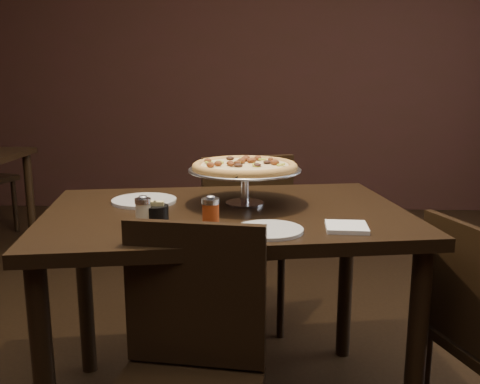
{
  "coord_description": "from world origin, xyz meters",
  "views": [
    {
      "loc": [
        0.17,
        -1.81,
        1.31
      ],
      "look_at": [
        0.09,
        0.15,
        0.89
      ],
      "focal_mm": 40.0,
      "sensor_mm": 36.0,
      "label": 1
    }
  ],
  "objects": [
    {
      "name": "room",
      "position": [
        0.06,
        0.03,
        1.4
      ],
      "size": [
        6.04,
        7.04,
        2.84
      ],
      "color": "black",
      "rests_on": "ground"
    },
    {
      "name": "dining_table",
      "position": [
        0.04,
        0.1,
        0.72
      ],
      "size": [
        1.45,
        1.08,
        0.83
      ],
      "rotation": [
        0.0,
        0.0,
        0.16
      ],
      "color": "black",
      "rests_on": "ground"
    },
    {
      "name": "pizza_stand",
      "position": [
        0.1,
        0.2,
        0.97
      ],
      "size": [
        0.43,
        0.43,
        0.18
      ],
      "color": "#BBBBC2",
      "rests_on": "dining_table"
    },
    {
      "name": "parmesan_shaker",
      "position": [
        -0.23,
        -0.09,
        0.87
      ],
      "size": [
        0.05,
        0.05,
        0.1
      ],
      "color": "beige",
      "rests_on": "dining_table"
    },
    {
      "name": "pepper_flake_shaker",
      "position": [
        0.0,
        -0.11,
        0.88
      ],
      "size": [
        0.06,
        0.06,
        0.1
      ],
      "color": "#9B2C0E",
      "rests_on": "dining_table"
    },
    {
      "name": "packet_caddy",
      "position": [
        -0.19,
        -0.06,
        0.86
      ],
      "size": [
        0.09,
        0.09,
        0.07
      ],
      "rotation": [
        0.0,
        0.0,
        0.06
      ],
      "color": "black",
      "rests_on": "dining_table"
    },
    {
      "name": "napkin_stack",
      "position": [
        0.45,
        -0.14,
        0.83
      ],
      "size": [
        0.14,
        0.14,
        0.01
      ],
      "primitive_type": "cube",
      "rotation": [
        0.0,
        0.0,
        -0.05
      ],
      "color": "white",
      "rests_on": "dining_table"
    },
    {
      "name": "plate_left",
      "position": [
        -0.29,
        0.22,
        0.83
      ],
      "size": [
        0.25,
        0.25,
        0.01
      ],
      "primitive_type": "cylinder",
      "color": "silver",
      "rests_on": "dining_table"
    },
    {
      "name": "plate_near",
      "position": [
        0.19,
        -0.17,
        0.83
      ],
      "size": [
        0.22,
        0.22,
        0.01
      ],
      "primitive_type": "cylinder",
      "color": "silver",
      "rests_on": "dining_table"
    },
    {
      "name": "serving_spatula",
      "position": [
        0.1,
        0.06,
        0.97
      ],
      "size": [
        0.14,
        0.14,
        0.02
      ],
      "rotation": [
        0.0,
        0.0,
        -0.34
      ],
      "color": "#BBBBC2",
      "rests_on": "pizza_stand"
    },
    {
      "name": "chair_far",
      "position": [
        0.07,
        0.78,
        0.52
      ],
      "size": [
        0.55,
        0.55,
        0.95
      ],
      "rotation": [
        0.0,
        0.0,
        3.42
      ],
      "color": "black",
      "rests_on": "ground"
    },
    {
      "name": "chair_near",
      "position": [
        -0.04,
        -0.47,
        0.49
      ],
      "size": [
        0.47,
        0.47,
        0.9
      ],
      "rotation": [
        0.0,
        0.0,
        -0.13
      ],
      "color": "black",
      "rests_on": "ground"
    }
  ]
}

